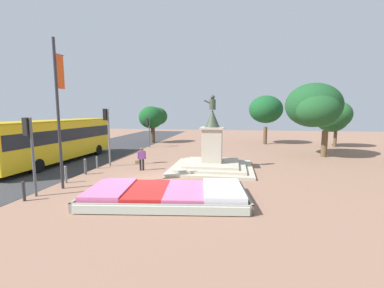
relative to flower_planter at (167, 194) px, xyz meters
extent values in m
plane|color=#8C6651|center=(-1.51, 2.69, -0.27)|extent=(82.49, 82.49, 0.00)
cube|color=#333335|center=(-10.69, 2.69, -0.26)|extent=(8.31, 72.18, 0.01)
cube|color=#38281C|center=(-0.04, 0.05, -0.08)|extent=(7.21, 3.97, 0.36)
cube|color=gray|center=(0.17, -1.55, -0.06)|extent=(7.03, 0.99, 0.40)
cube|color=gray|center=(-0.24, 1.66, -0.06)|extent=(7.03, 0.99, 0.40)
cube|color=gray|center=(-3.50, -0.39, -0.06)|extent=(0.52, 3.32, 0.40)
cube|color=gray|center=(3.42, 0.49, -0.06)|extent=(0.52, 3.32, 0.40)
cube|color=#D86699|center=(-2.52, -0.26, 0.21)|extent=(2.02, 3.12, 0.22)
cube|color=red|center=(-0.87, -0.05, 0.17)|extent=(2.02, 3.12, 0.15)
cube|color=#D86699|center=(0.79, 0.16, 0.17)|extent=(2.02, 3.12, 0.14)
cube|color=white|center=(2.45, 0.37, 0.22)|extent=(2.02, 3.12, 0.26)
cube|color=#B2BCAD|center=(0.17, -1.60, -0.07)|extent=(6.69, 1.04, 0.33)
cube|color=#B2A893|center=(1.44, 6.60, -0.19)|extent=(5.43, 5.43, 0.16)
cube|color=#B2A894|center=(1.44, 6.60, -0.03)|extent=(4.50, 4.50, 0.16)
cube|color=#B2A894|center=(1.44, 6.60, 0.14)|extent=(3.57, 3.57, 0.16)
cube|color=#B2A893|center=(1.44, 6.60, 1.34)|extent=(1.31, 1.31, 2.25)
cube|color=#B2A893|center=(1.44, 6.60, 2.52)|extent=(1.55, 1.55, 0.12)
cone|color=#384233|center=(1.44, 6.60, 3.16)|extent=(0.99, 0.99, 1.16)
cylinder|color=#384233|center=(1.44, 6.60, 4.08)|extent=(0.42, 0.42, 0.67)
sphere|color=#384233|center=(1.44, 6.60, 4.56)|extent=(0.30, 0.30, 0.30)
cylinder|color=#384233|center=(1.18, 6.55, 4.21)|extent=(0.62, 0.20, 0.38)
cylinder|color=#4C5156|center=(-6.11, -0.44, 1.55)|extent=(0.12, 0.12, 3.63)
cube|color=black|center=(-6.31, -0.43, 2.96)|extent=(0.25, 0.29, 0.80)
cylinder|color=red|center=(-6.44, -0.42, 3.23)|extent=(0.04, 0.14, 0.14)
cylinder|color=#543E08|center=(-6.44, -0.42, 2.96)|extent=(0.04, 0.14, 0.14)
cylinder|color=#0D4211|center=(-6.44, -0.42, 2.69)|extent=(0.04, 0.14, 0.14)
cylinder|color=slate|center=(-5.83, 6.25, 1.78)|extent=(0.12, 0.12, 4.09)
cube|color=black|center=(-6.03, 6.25, 3.42)|extent=(0.24, 0.28, 0.80)
cylinder|color=#4B0808|center=(-6.17, 6.25, 3.69)|extent=(0.03, 0.14, 0.14)
cylinder|color=#543E08|center=(-6.17, 6.25, 3.42)|extent=(0.03, 0.14, 0.14)
cylinder|color=green|center=(-6.17, 6.25, 3.15)|extent=(0.03, 0.14, 0.14)
cylinder|color=#4C5156|center=(-6.17, 16.00, 1.34)|extent=(0.12, 0.12, 3.20)
cube|color=black|center=(-6.36, 16.02, 2.54)|extent=(0.28, 0.31, 0.80)
cylinder|color=#4B0808|center=(-6.50, 16.04, 2.80)|extent=(0.05, 0.14, 0.14)
cylinder|color=yellow|center=(-6.50, 16.04, 2.54)|extent=(0.05, 0.14, 0.14)
cylinder|color=#0D4211|center=(-6.50, 16.04, 2.27)|extent=(0.05, 0.14, 0.14)
cylinder|color=#2D2D33|center=(-5.68, 0.86, 3.43)|extent=(0.14, 0.14, 7.40)
cube|color=#D84C19|center=(-5.63, 1.16, 5.57)|extent=(0.09, 0.45, 1.65)
cylinder|color=#2D2D33|center=(-5.63, 1.16, 6.39)|extent=(0.12, 0.59, 0.03)
cube|color=gold|center=(-10.51, 6.88, 1.48)|extent=(2.93, 11.75, 2.79)
cube|color=black|center=(-10.51, 6.88, 1.90)|extent=(2.94, 11.40, 0.89)
cube|color=#B79214|center=(-10.51, 6.88, 2.92)|extent=(2.87, 11.51, 0.10)
cylinder|color=black|center=(-11.59, 10.71, 0.18)|extent=(0.31, 0.91, 0.90)
cylinder|color=black|center=(-9.21, 10.64, 0.18)|extent=(0.31, 0.91, 0.90)
cylinder|color=black|center=(-11.79, 3.70, 0.18)|extent=(0.31, 0.91, 0.90)
cylinder|color=black|center=(-9.42, 3.63, 0.18)|extent=(0.31, 0.91, 0.90)
cylinder|color=black|center=(-3.04, 5.42, 0.12)|extent=(0.13, 0.13, 0.77)
cylinder|color=black|center=(-3.20, 5.34, 0.12)|extent=(0.13, 0.13, 0.77)
cube|color=#8C4C99|center=(-3.12, 5.38, 0.77)|extent=(0.44, 0.36, 0.54)
cylinder|color=#8C4C99|center=(-2.91, 5.49, 0.75)|extent=(0.09, 0.09, 0.52)
cylinder|color=#8C4C99|center=(-3.34, 5.28, 0.75)|extent=(0.09, 0.09, 0.52)
sphere|color=brown|center=(-3.12, 5.38, 1.17)|extent=(0.20, 0.20, 0.20)
cube|color=olive|center=(-3.39, 5.25, 0.31)|extent=(0.30, 0.23, 0.22)
cylinder|color=#2D2D33|center=(-6.14, -1.07, 0.13)|extent=(0.13, 0.13, 0.78)
sphere|color=#2D2D33|center=(-6.14, -1.07, 0.56)|extent=(0.14, 0.14, 0.14)
cylinder|color=slate|center=(-6.16, 1.81, 0.16)|extent=(0.13, 0.13, 0.84)
sphere|color=slate|center=(-6.16, 1.81, 0.62)|extent=(0.14, 0.14, 0.14)
cylinder|color=#4C5156|center=(-6.21, 3.77, 0.16)|extent=(0.16, 0.16, 0.86)
sphere|color=#4C5156|center=(-6.21, 3.77, 0.64)|extent=(0.17, 0.17, 0.17)
cylinder|color=slate|center=(-6.37, 5.42, 0.11)|extent=(0.11, 0.11, 0.75)
sphere|color=slate|center=(-6.37, 5.42, 0.52)|extent=(0.12, 0.12, 0.12)
cylinder|color=#4C3823|center=(-7.10, 20.12, 0.75)|extent=(0.51, 0.51, 2.04)
ellipsoid|color=#164D21|center=(-7.22, 19.88, 2.90)|extent=(3.03, 2.69, 2.71)
ellipsoid|color=#1B4B20|center=(-6.74, 20.70, 3.02)|extent=(2.65, 2.86, 2.24)
cylinder|color=brown|center=(6.58, 20.96, 0.77)|extent=(0.46, 0.46, 2.07)
ellipsoid|color=#164D24|center=(6.64, 21.69, 3.88)|extent=(3.99, 4.25, 3.31)
ellipsoid|color=#164F26|center=(6.98, 21.43, 3.87)|extent=(3.15, 3.40, 2.87)
cylinder|color=brown|center=(10.59, 12.84, 0.86)|extent=(0.50, 0.50, 2.25)
ellipsoid|color=#1C4B24|center=(9.69, 12.14, 3.73)|extent=(3.50, 3.06, 2.66)
ellipsoid|color=#1B4A25|center=(9.71, 13.52, 4.17)|extent=(4.73, 4.63, 3.83)
cylinder|color=brown|center=(13.90, 19.64, 0.90)|extent=(0.35, 0.35, 2.34)
ellipsoid|color=#255C2B|center=(13.49, 19.86, 3.19)|extent=(3.67, 3.33, 3.61)
ellipsoid|color=#225827|center=(14.04, 19.82, 3.30)|extent=(2.95, 3.11, 2.84)
camera|label=1|loc=(2.86, -10.59, 3.63)|focal=24.00mm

